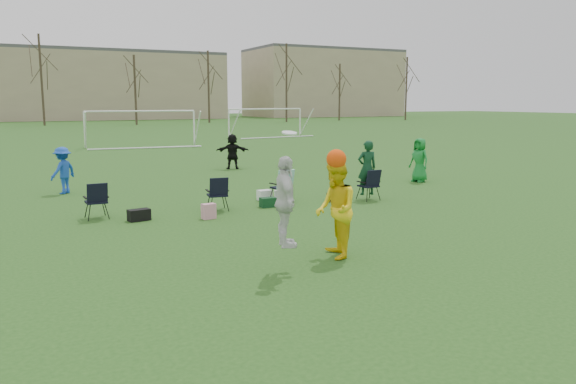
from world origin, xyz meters
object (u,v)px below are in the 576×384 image
fielder_green_far (419,160)px  fielder_black (232,151)px  goal_mid (141,118)px  goal_right (266,115)px  center_contest (321,206)px  fielder_blue (63,170)px

fielder_green_far → fielder_black: fielder_green_far is taller
goal_mid → fielder_green_far: bearing=-71.0°
fielder_black → goal_right: (11.04, 20.92, 1.12)m
fielder_green_far → center_contest: bearing=-59.8°
center_contest → fielder_black: bearing=75.5°
fielder_green_far → center_contest: size_ratio=0.66×
fielder_blue → fielder_green_far: bearing=124.0°
fielder_black → goal_right: size_ratio=0.22×
fielder_blue → goal_right: 31.13m
fielder_blue → fielder_black: fielder_black is taller
fielder_blue → center_contest: 11.49m
goal_mid → goal_right: size_ratio=1.01×
fielder_green_far → fielder_black: bearing=-156.5°
fielder_black → goal_mid: size_ratio=0.22×
fielder_green_far → fielder_black: size_ratio=1.05×
center_contest → goal_mid: (2.88, 29.81, 0.83)m
fielder_black → goal_mid: bearing=-65.7°
fielder_green_far → fielder_blue: bearing=-115.2°
fielder_green_far → goal_right: size_ratio=0.23×
center_contest → goal_mid: size_ratio=0.35×
goal_right → center_contest: bearing=-120.6°
center_contest → goal_mid: center_contest is taller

